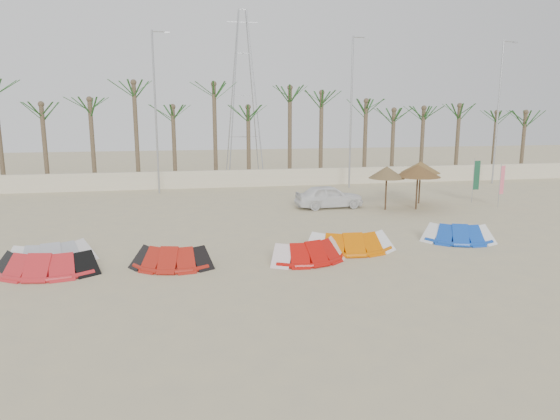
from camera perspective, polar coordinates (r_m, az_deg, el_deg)
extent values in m
plane|color=tan|center=(17.23, 3.78, -8.08)|extent=(120.00, 120.00, 0.00)
cube|color=beige|center=(38.29, -4.50, 3.62)|extent=(60.00, 0.30, 1.30)
cylinder|color=brown|center=(40.52, -25.04, 6.73)|extent=(0.32, 0.32, 6.50)
ellipsoid|color=#194719|center=(40.45, -25.43, 11.31)|extent=(4.00, 4.00, 2.40)
cylinder|color=brown|center=(39.30, -10.66, 7.47)|extent=(0.32, 0.32, 6.50)
ellipsoid|color=#194719|center=(39.24, -10.84, 12.21)|extent=(4.00, 4.00, 2.40)
cylinder|color=brown|center=(40.59, 3.72, 7.75)|extent=(0.32, 0.32, 6.50)
ellipsoid|color=#194719|center=(40.53, 3.78, 12.34)|extent=(4.00, 4.00, 2.40)
cylinder|color=brown|center=(44.17, 16.50, 7.60)|extent=(0.32, 0.32, 6.50)
ellipsoid|color=#194719|center=(44.11, 16.74, 11.81)|extent=(4.00, 4.00, 2.40)
cylinder|color=brown|center=(48.34, 25.03, 7.29)|extent=(0.32, 0.32, 6.50)
ellipsoid|color=#194719|center=(48.29, 25.36, 11.13)|extent=(4.00, 4.00, 2.40)
cylinder|color=#A5A8AD|center=(35.78, -14.02, 10.59)|extent=(0.14, 0.14, 11.00)
cylinder|color=#A5A8AD|center=(36.13, -13.61, 19.22)|extent=(1.00, 0.08, 0.08)
cube|color=#A5A8AD|center=(36.11, -12.77, 19.18)|extent=(0.35, 0.14, 0.10)
cylinder|color=#A5A8AD|center=(37.74, 8.11, 10.83)|extent=(0.14, 0.14, 11.00)
cylinder|color=#A5A8AD|center=(38.26, 9.10, 18.92)|extent=(1.00, 0.08, 0.08)
cube|color=#A5A8AD|center=(38.42, 9.84, 18.79)|extent=(0.35, 0.14, 0.10)
cylinder|color=#A5A8AD|center=(43.12, 23.63, 10.05)|extent=(0.14, 0.14, 11.00)
cylinder|color=#A5A8AD|center=(43.72, 24.77, 17.08)|extent=(1.00, 0.08, 0.08)
cube|color=#A5A8AD|center=(44.00, 25.32, 16.93)|extent=(0.35, 0.14, 0.10)
cylinder|color=#9EA4AB|center=(20.80, -24.63, -5.42)|extent=(2.74, 0.98, 0.20)
cube|color=silver|center=(21.19, -27.92, -4.99)|extent=(0.89, 1.22, 0.40)
cube|color=silver|center=(20.58, -21.19, -4.88)|extent=(0.89, 1.22, 0.40)
cylinder|color=red|center=(19.63, -25.25, -6.43)|extent=(3.33, 0.73, 0.20)
cube|color=black|center=(20.11, -29.38, -5.96)|extent=(0.77, 1.18, 0.40)
cube|color=black|center=(19.35, -20.89, -5.86)|extent=(0.77, 1.18, 0.40)
cylinder|color=#A61C11|center=(18.88, -12.34, -6.26)|extent=(2.64, 0.82, 0.20)
cube|color=black|center=(19.01, -15.98, -5.85)|extent=(0.84, 1.21, 0.40)
cube|color=black|center=(18.93, -8.71, -5.61)|extent=(0.84, 1.21, 0.40)
cylinder|color=#B70F09|center=(19.29, 3.50, -5.64)|extent=(2.80, 1.02, 0.20)
cube|color=silver|center=(19.08, -0.33, -5.34)|extent=(0.89, 1.23, 0.40)
cube|color=silver|center=(19.69, 7.08, -4.90)|extent=(0.89, 1.23, 0.40)
cylinder|color=#DC6200|center=(20.81, 8.02, -4.47)|extent=(3.35, 0.40, 0.20)
cube|color=white|center=(20.44, 3.93, -4.24)|extent=(0.67, 1.13, 0.40)
cube|color=white|center=(21.39, 11.77, -3.75)|extent=(0.67, 1.13, 0.40)
cylinder|color=#1143B3|center=(23.35, 19.71, -3.30)|extent=(2.62, 1.13, 0.20)
cube|color=white|center=(22.81, 16.95, -3.07)|extent=(0.94, 1.24, 0.40)
cube|color=white|center=(24.03, 22.13, -2.70)|extent=(0.94, 1.24, 0.40)
cylinder|color=#4C331E|center=(29.80, 12.03, 2.37)|extent=(0.10, 0.10, 2.46)
cone|color=brown|center=(29.67, 12.10, 4.24)|extent=(2.12, 2.12, 0.70)
cylinder|color=#4C331E|center=(30.32, 15.38, 2.44)|extent=(0.10, 0.10, 2.54)
cone|color=brown|center=(30.19, 15.48, 4.35)|extent=(2.66, 2.66, 0.70)
cylinder|color=#4C331E|center=(32.36, 15.68, 2.95)|extent=(0.10, 0.10, 2.54)
cone|color=olive|center=(32.24, 15.77, 4.74)|extent=(2.41, 2.41, 0.70)
cylinder|color=#A5A8AD|center=(32.69, 23.80, 2.58)|extent=(0.04, 0.04, 2.63)
cube|color=#FD6780|center=(32.77, 24.16, 3.13)|extent=(0.39, 0.18, 1.71)
cylinder|color=#A5A8AD|center=(33.64, 21.21, 3.14)|extent=(0.04, 0.04, 2.81)
cube|color=#184F34|center=(33.72, 21.57, 3.71)|extent=(0.42, 0.04, 1.83)
imported|color=white|center=(29.94, 5.63, 1.56)|extent=(4.13, 1.83, 1.38)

